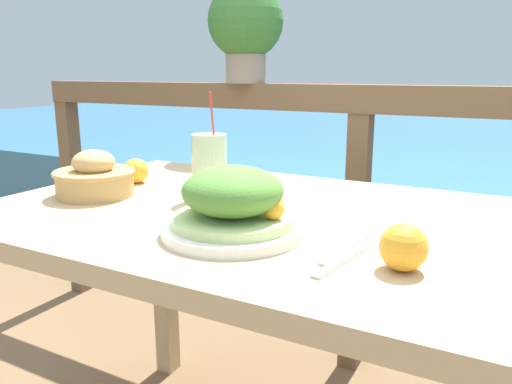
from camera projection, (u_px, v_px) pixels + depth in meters
The scene contains 11 objects.
patio_table at pixel (267, 254), 1.10m from camera, with size 1.26×0.80×0.75m.
railing_fence at pixel (359, 160), 1.66m from camera, with size 2.80×0.08×1.01m.
sea_backdrop at pixel (450, 174), 3.91m from camera, with size 12.00×4.00×0.54m.
salad_plate at pixel (233, 206), 0.92m from camera, with size 0.27×0.27×0.13m.
drink_glass at pixel (209, 167), 1.17m from camera, with size 0.08×0.08×0.25m.
bread_basket at pixel (95, 178), 1.21m from camera, with size 0.20×0.20×0.11m.
potted_plant at pixel (246, 25), 1.75m from camera, with size 0.27×0.27×0.35m.
fork at pixel (346, 249), 0.85m from camera, with size 0.03×0.18×0.00m.
knife at pixel (343, 260), 0.80m from camera, with size 0.04×0.18×0.00m.
orange_near_basket at pixel (136, 171), 1.36m from camera, with size 0.07×0.07×0.07m.
orange_near_glass at pixel (403, 247), 0.76m from camera, with size 0.07×0.07×0.07m.
Camera 1 is at (0.47, -0.93, 1.05)m, focal length 35.00 mm.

